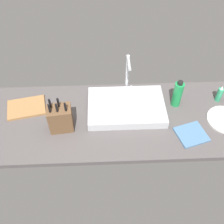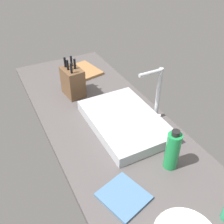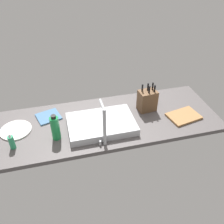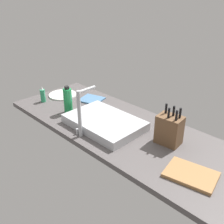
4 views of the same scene
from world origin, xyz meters
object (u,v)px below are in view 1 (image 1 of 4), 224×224
at_px(dish_towel, 191,134).
at_px(cutting_board, 26,108).
at_px(soap_bottle, 220,94).
at_px(faucet, 128,72).
at_px(water_bottle, 178,94).
at_px(sink_basin, 126,107).
at_px(knife_block, 60,118).

bearing_deg(dish_towel, cutting_board, 165.91).
height_order(soap_bottle, dish_towel, soap_bottle).
height_order(faucet, water_bottle, faucet).
height_order(sink_basin, soap_bottle, soap_bottle).
relative_size(water_bottle, dish_towel, 1.17).
relative_size(faucet, dish_towel, 1.73).
xyz_separation_m(sink_basin, cutting_board, (-0.69, 0.04, -0.02)).
relative_size(knife_block, soap_bottle, 1.84).
bearing_deg(cutting_board, soap_bottle, 1.18).
height_order(cutting_board, soap_bottle, soap_bottle).
distance_m(cutting_board, water_bottle, 1.05).
relative_size(soap_bottle, dish_towel, 0.74).
bearing_deg(water_bottle, knife_block, -167.07).
distance_m(faucet, soap_bottle, 0.67).
xyz_separation_m(soap_bottle, water_bottle, (-0.31, -0.03, 0.04)).
xyz_separation_m(water_bottle, dish_towel, (0.05, -0.28, -0.09)).
distance_m(water_bottle, dish_towel, 0.29).
height_order(cutting_board, dish_towel, cutting_board).
height_order(sink_basin, dish_towel, sink_basin).
relative_size(soap_bottle, water_bottle, 0.63).
xyz_separation_m(cutting_board, dish_towel, (1.10, -0.28, -0.00)).
distance_m(sink_basin, cutting_board, 0.70).
bearing_deg(water_bottle, dish_towel, -79.54).
bearing_deg(dish_towel, soap_bottle, 49.31).
bearing_deg(knife_block, sink_basin, 11.29).
bearing_deg(cutting_board, water_bottle, -0.00).
bearing_deg(cutting_board, faucet, 11.11).
bearing_deg(knife_block, dish_towel, -12.81).
bearing_deg(faucet, dish_towel, -47.14).
relative_size(faucet, cutting_board, 1.23).
distance_m(knife_block, soap_bottle, 1.11).
distance_m(cutting_board, soap_bottle, 1.36).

